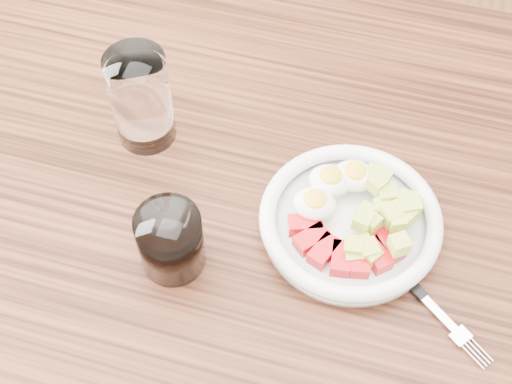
% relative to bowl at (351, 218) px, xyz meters
% --- Properties ---
extents(dining_table, '(1.50, 0.90, 0.77)m').
position_rel_bowl_xyz_m(dining_table, '(-0.11, -0.01, -0.12)').
color(dining_table, brown).
rests_on(dining_table, ground).
extents(bowl, '(0.22, 0.22, 0.06)m').
position_rel_bowl_xyz_m(bowl, '(0.00, 0.00, 0.00)').
color(bowl, white).
rests_on(bowl, dining_table).
extents(fork, '(0.16, 0.12, 0.01)m').
position_rel_bowl_xyz_m(fork, '(0.08, -0.06, -0.02)').
color(fork, black).
rests_on(fork, dining_table).
extents(water_glass, '(0.08, 0.08, 0.13)m').
position_rel_bowl_xyz_m(water_glass, '(-0.28, 0.07, 0.05)').
color(water_glass, white).
rests_on(water_glass, dining_table).
extents(coffee_glass, '(0.07, 0.07, 0.09)m').
position_rel_bowl_xyz_m(coffee_glass, '(-0.19, -0.10, 0.02)').
color(coffee_glass, white).
rests_on(coffee_glass, dining_table).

